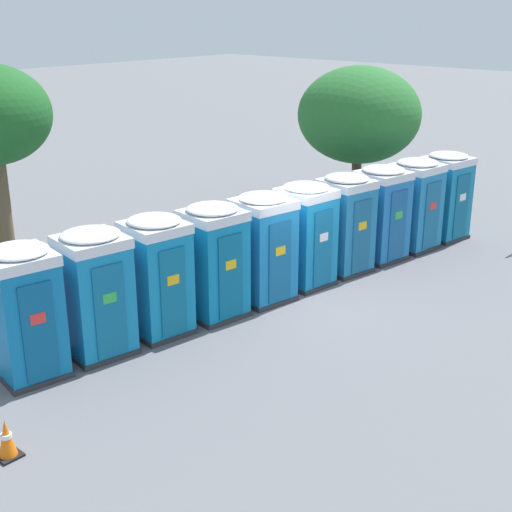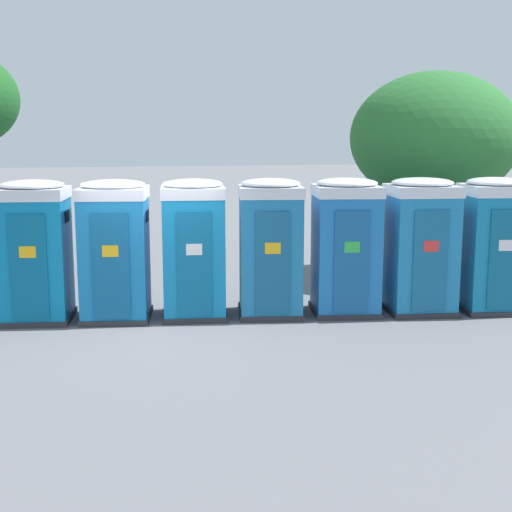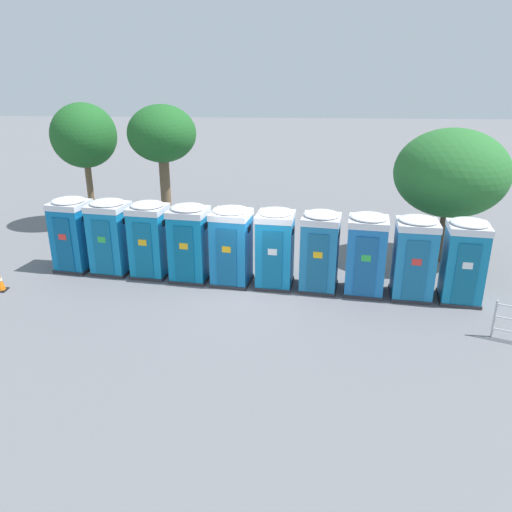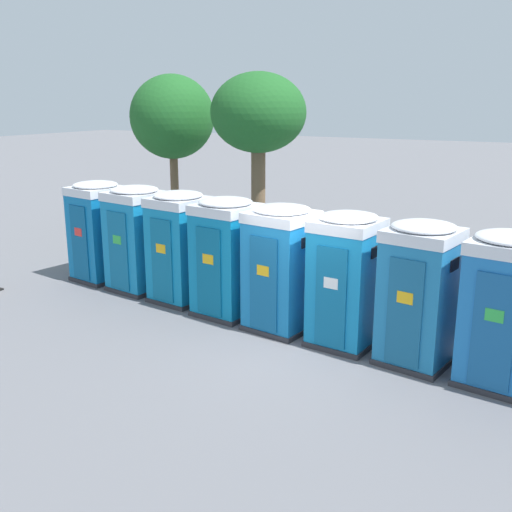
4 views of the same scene
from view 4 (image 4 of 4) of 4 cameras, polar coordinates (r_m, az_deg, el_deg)
ground_plane at (r=11.55m, az=3.93°, el=-8.30°), size 120.00×120.00×0.00m
portapotty_0 at (r=15.69m, az=-14.81°, el=2.35°), size 1.33×1.36×2.54m
portapotty_1 at (r=14.64m, az=-11.30°, el=1.69°), size 1.39×1.37×2.54m
portapotty_2 at (r=13.65m, az=-7.29°, el=0.91°), size 1.30×1.33×2.54m
portapotty_3 at (r=12.69m, az=-2.86°, el=-0.04°), size 1.34×1.34×2.54m
portapotty_4 at (r=11.86m, az=2.38°, el=-1.09°), size 1.38×1.36×2.54m
portapotty_5 at (r=11.22m, az=8.55°, el=-2.17°), size 1.28×1.31×2.54m
portapotty_6 at (r=10.69m, az=15.29°, el=-3.41°), size 1.34×1.36×2.54m
portapotty_7 at (r=10.32m, az=22.63°, el=-4.70°), size 1.37×1.36×2.54m
street_tree_0 at (r=20.12m, az=-7.98°, el=12.92°), size 2.73×2.73×5.30m
street_tree_2 at (r=17.73m, az=0.23°, el=13.24°), size 2.77×2.77×5.29m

